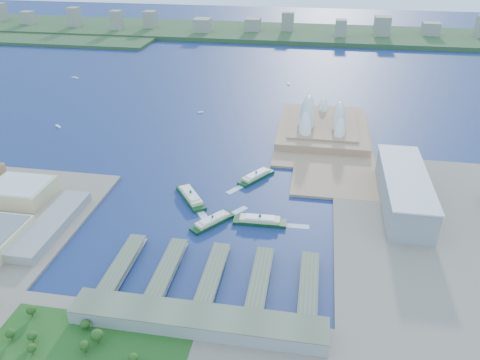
% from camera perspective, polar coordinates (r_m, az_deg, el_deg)
% --- Properties ---
extents(ground, '(3000.00, 3000.00, 0.00)m').
position_cam_1_polar(ground, '(486.44, -2.97, -6.06)').
color(ground, '#101E4B').
rests_on(ground, ground).
extents(east_land, '(240.00, 500.00, 3.00)m').
position_cam_1_polar(east_land, '(461.69, 26.70, -11.61)').
color(east_land, gray).
rests_on(east_land, ground).
extents(peninsula, '(135.00, 220.00, 3.00)m').
position_cam_1_polar(peninsula, '(705.58, 10.18, 5.23)').
color(peninsula, '#A37959').
rests_on(peninsula, ground).
extents(far_shore, '(2200.00, 260.00, 12.00)m').
position_cam_1_polar(far_shore, '(1398.95, 5.94, 17.36)').
color(far_shore, '#2D4926').
rests_on(far_shore, ground).
extents(opera_house, '(134.00, 180.00, 58.00)m').
position_cam_1_polar(opera_house, '(712.94, 10.21, 8.12)').
color(opera_house, white).
rests_on(opera_house, peninsula).
extents(toaster_building, '(45.00, 155.00, 35.00)m').
position_cam_1_polar(toaster_building, '(544.84, 19.35, -1.17)').
color(toaster_building, gray).
rests_on(toaster_building, east_land).
extents(ferry_wharves, '(184.00, 90.00, 9.30)m').
position_cam_1_polar(ferry_wharves, '(422.99, -3.29, -11.44)').
color(ferry_wharves, '#515A44').
rests_on(ferry_wharves, ground).
extents(terminal_building, '(200.00, 28.00, 12.00)m').
position_cam_1_polar(terminal_building, '(377.21, -5.21, -16.72)').
color(terminal_building, gray).
rests_on(terminal_building, south_land).
extents(far_skyline, '(1900.00, 140.00, 55.00)m').
position_cam_1_polar(far_skyline, '(1373.19, 5.95, 18.57)').
color(far_skyline, gray).
rests_on(far_skyline, far_shore).
extents(ferry_a, '(47.19, 58.06, 11.39)m').
position_cam_1_polar(ferry_a, '(537.06, -6.03, -1.83)').
color(ferry_a, '#0D3615').
rests_on(ferry_a, ground).
extents(ferry_b, '(41.92, 52.98, 10.31)m').
position_cam_1_polar(ferry_b, '(578.38, 2.00, 0.63)').
color(ferry_b, '#0D3615').
rests_on(ferry_b, ground).
extents(ferry_c, '(42.62, 49.65, 9.91)m').
position_cam_1_polar(ferry_c, '(493.17, -3.36, -4.84)').
color(ferry_c, '#0D3615').
rests_on(ferry_c, ground).
extents(ferry_d, '(56.43, 15.76, 10.60)m').
position_cam_1_polar(ferry_d, '(493.18, 2.43, -4.77)').
color(ferry_d, '#0D3615').
rests_on(ferry_d, ground).
extents(boat_a, '(12.62, 10.81, 2.58)m').
position_cam_1_polar(boat_a, '(786.51, -21.29, 6.16)').
color(boat_a, white).
rests_on(boat_a, ground).
extents(boat_b, '(9.38, 6.46, 2.40)m').
position_cam_1_polar(boat_b, '(793.96, -4.81, 8.25)').
color(boat_b, white).
rests_on(boat_b, ground).
extents(boat_c, '(8.53, 12.04, 2.65)m').
position_cam_1_polar(boat_c, '(831.72, 14.57, 8.39)').
color(boat_c, white).
rests_on(boat_c, ground).
extents(boat_d, '(15.64, 7.20, 2.58)m').
position_cam_1_polar(boat_d, '(1040.17, -19.46, 11.71)').
color(boat_d, white).
rests_on(boat_d, ground).
extents(boat_e, '(5.28, 10.94, 2.58)m').
position_cam_1_polar(boat_e, '(946.45, 5.94, 11.59)').
color(boat_e, white).
rests_on(boat_e, ground).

